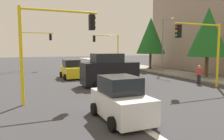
% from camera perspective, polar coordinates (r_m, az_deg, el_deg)
% --- Properties ---
extents(ground_plane, '(120.00, 120.00, 0.00)m').
position_cam_1_polar(ground_plane, '(20.87, -1.35, -3.12)').
color(ground_plane, '#353538').
extents(sidewalk_kerb, '(80.00, 4.00, 0.15)m').
position_cam_1_polar(sidewalk_kerb, '(30.34, 13.81, -0.31)').
color(sidewalk_kerb, gray).
rests_on(sidewalk_kerb, ground).
extents(lane_arrow_near, '(2.40, 1.10, 1.10)m').
position_cam_1_polar(lane_arrow_near, '(9.49, 7.60, -14.32)').
color(lane_arrow_near, silver).
rests_on(lane_arrow_near, ground).
extents(apartment_block, '(18.46, 9.30, 12.97)m').
position_cam_1_polar(apartment_block, '(35.41, 25.10, 10.59)').
color(apartment_block, gray).
rests_on(apartment_block, ground).
extents(traffic_signal_far_left, '(0.36, 4.59, 5.36)m').
position_cam_1_polar(traffic_signal_far_left, '(35.71, -1.17, 6.78)').
color(traffic_signal_far_left, yellow).
rests_on(traffic_signal_far_left, ground).
extents(traffic_signal_near_left, '(0.36, 4.59, 5.21)m').
position_cam_1_polar(traffic_signal_near_left, '(18.63, 22.30, 6.80)').
color(traffic_signal_near_left, yellow).
rests_on(traffic_signal_near_left, ground).
extents(traffic_signal_far_right, '(0.36, 4.59, 5.52)m').
position_cam_1_polar(traffic_signal_far_right, '(33.23, -19.75, 6.67)').
color(traffic_signal_far_right, yellow).
rests_on(traffic_signal_far_right, ground).
extents(traffic_signal_near_right, '(0.36, 4.59, 5.56)m').
position_cam_1_polar(traffic_signal_near_right, '(13.32, -14.93, 8.57)').
color(traffic_signal_near_right, yellow).
rests_on(traffic_signal_near_right, ground).
extents(street_lamp_curbside, '(2.15, 0.28, 7.00)m').
position_cam_1_polar(street_lamp_curbside, '(28.30, 13.59, 7.93)').
color(street_lamp_curbside, slate).
rests_on(street_lamp_curbside, ground).
extents(tree_roadside_near, '(4.05, 4.05, 7.38)m').
position_cam_1_polar(tree_roadside_near, '(24.96, 23.83, 9.02)').
color(tree_roadside_near, brown).
rests_on(tree_roadside_near, ground).
extents(tree_roadside_mid, '(4.14, 4.14, 7.56)m').
position_cam_1_polar(tree_roadside_mid, '(32.39, 10.11, 8.81)').
color(tree_roadside_mid, brown).
rests_on(tree_roadside_mid, ground).
extents(delivery_van_black, '(2.22, 4.80, 2.77)m').
position_cam_1_polar(delivery_van_black, '(18.65, -0.71, -0.23)').
color(delivery_van_black, black).
rests_on(delivery_van_black, ground).
extents(car_white, '(3.63, 2.05, 1.98)m').
position_cam_1_polar(car_white, '(9.98, 2.33, -7.92)').
color(car_white, white).
rests_on(car_white, ground).
extents(car_yellow, '(3.74, 2.11, 1.98)m').
position_cam_1_polar(car_yellow, '(23.71, -10.52, 0.06)').
color(car_yellow, yellow).
rests_on(car_yellow, ground).
extents(car_red, '(3.68, 2.01, 1.98)m').
position_cam_1_polar(car_red, '(27.55, 0.74, 0.96)').
color(car_red, red).
rests_on(car_red, ground).
extents(pedestrian_crossing, '(0.40, 0.24, 1.70)m').
position_cam_1_polar(pedestrian_crossing, '(21.02, 21.80, -0.98)').
color(pedestrian_crossing, '#262638').
rests_on(pedestrian_crossing, ground).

